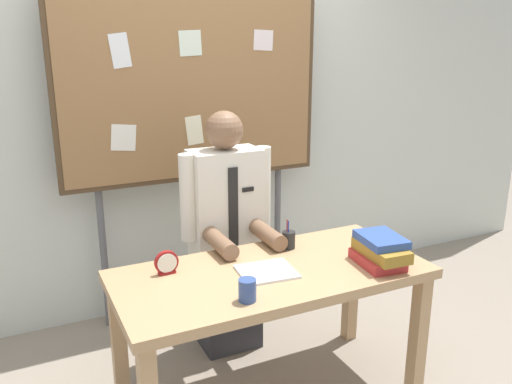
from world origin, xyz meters
TOP-DOWN VIEW (x-y plane):
  - back_wall at (0.00, 1.27)m, footprint 6.40×0.08m
  - desk at (0.00, 0.00)m, footprint 1.53×0.71m
  - person at (0.00, 0.57)m, footprint 0.55×0.56m
  - bulletin_board at (-0.00, 1.07)m, footprint 1.69×0.09m
  - book_stack at (0.51, -0.18)m, footprint 0.24×0.31m
  - open_notebook at (-0.04, -0.02)m, footprint 0.29×0.26m
  - desk_clock at (-0.47, 0.18)m, footprint 0.12×0.04m
  - coffee_mug at (-0.24, -0.24)m, footprint 0.08×0.08m
  - pen_holder at (0.21, 0.21)m, footprint 0.07×0.07m

SIDE VIEW (x-z plane):
  - desk at x=0.00m, z-range 0.27..0.99m
  - person at x=0.00m, z-range -0.05..1.38m
  - open_notebook at x=-0.04m, z-range 0.72..0.74m
  - pen_holder at x=0.21m, z-range 0.69..0.85m
  - coffee_mug at x=-0.24m, z-range 0.72..0.82m
  - desk_clock at x=-0.47m, z-range 0.72..0.83m
  - book_stack at x=0.51m, z-range 0.72..0.87m
  - back_wall at x=0.00m, z-range 0.00..2.70m
  - bulletin_board at x=0.00m, z-range 0.44..2.57m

